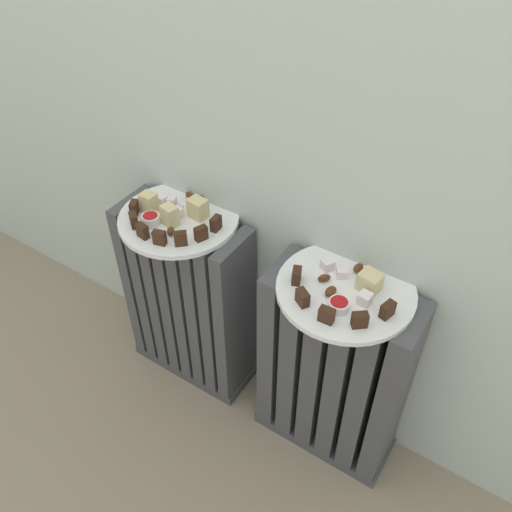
{
  "coord_description": "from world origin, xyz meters",
  "views": [
    {
      "loc": [
        0.49,
        -0.47,
        1.34
      ],
      "look_at": [
        0.0,
        0.28,
        0.54
      ],
      "focal_mm": 37.85,
      "sensor_mm": 36.0,
      "label": 1
    }
  ],
  "objects_px": {
    "radiator_right": "(332,373)",
    "fork": "(171,213)",
    "plate_left": "(179,218)",
    "radiator_left": "(189,301)",
    "jam_bowl_right": "(339,305)",
    "jam_bowl_left": "(151,219)",
    "plate_right": "(346,290)"
  },
  "relations": [
    {
      "from": "radiator_right",
      "to": "fork",
      "type": "distance_m",
      "value": 0.55
    },
    {
      "from": "radiator_right",
      "to": "plate_left",
      "type": "bearing_deg",
      "value": 180.0
    },
    {
      "from": "radiator_left",
      "to": "radiator_right",
      "type": "distance_m",
      "value": 0.44
    },
    {
      "from": "jam_bowl_right",
      "to": "jam_bowl_left",
      "type": "bearing_deg",
      "value": 179.74
    },
    {
      "from": "radiator_left",
      "to": "fork",
      "type": "distance_m",
      "value": 0.29
    },
    {
      "from": "jam_bowl_right",
      "to": "fork",
      "type": "bearing_deg",
      "value": 172.99
    },
    {
      "from": "plate_left",
      "to": "jam_bowl_left",
      "type": "height_order",
      "value": "jam_bowl_left"
    },
    {
      "from": "jam_bowl_left",
      "to": "jam_bowl_right",
      "type": "bearing_deg",
      "value": -0.26
    },
    {
      "from": "radiator_left",
      "to": "jam_bowl_right",
      "type": "height_order",
      "value": "jam_bowl_right"
    },
    {
      "from": "radiator_right",
      "to": "plate_right",
      "type": "height_order",
      "value": "plate_right"
    },
    {
      "from": "plate_left",
      "to": "jam_bowl_right",
      "type": "relative_size",
      "value": 6.75
    },
    {
      "from": "plate_left",
      "to": "jam_bowl_right",
      "type": "distance_m",
      "value": 0.46
    },
    {
      "from": "radiator_right",
      "to": "plate_left",
      "type": "relative_size",
      "value": 1.91
    },
    {
      "from": "plate_left",
      "to": "jam_bowl_right",
      "type": "height_order",
      "value": "jam_bowl_right"
    },
    {
      "from": "plate_left",
      "to": "radiator_right",
      "type": "bearing_deg",
      "value": 0.0
    },
    {
      "from": "plate_left",
      "to": "plate_right",
      "type": "height_order",
      "value": "same"
    },
    {
      "from": "radiator_left",
      "to": "jam_bowl_left",
      "type": "distance_m",
      "value": 0.31
    },
    {
      "from": "radiator_right",
      "to": "jam_bowl_right",
      "type": "xyz_separation_m",
      "value": [
        0.01,
        -0.06,
        0.3
      ]
    },
    {
      "from": "plate_right",
      "to": "radiator_right",
      "type": "bearing_deg",
      "value": 0.0
    },
    {
      "from": "jam_bowl_left",
      "to": "jam_bowl_right",
      "type": "height_order",
      "value": "jam_bowl_left"
    },
    {
      "from": "radiator_right",
      "to": "radiator_left",
      "type": "bearing_deg",
      "value": 180.0
    },
    {
      "from": "plate_right",
      "to": "jam_bowl_right",
      "type": "height_order",
      "value": "jam_bowl_right"
    },
    {
      "from": "plate_left",
      "to": "fork",
      "type": "xyz_separation_m",
      "value": [
        -0.02,
        -0.0,
        0.01
      ]
    },
    {
      "from": "radiator_right",
      "to": "jam_bowl_left",
      "type": "relative_size",
      "value": 13.27
    },
    {
      "from": "plate_left",
      "to": "plate_right",
      "type": "bearing_deg",
      "value": 0.0
    },
    {
      "from": "plate_left",
      "to": "fork",
      "type": "height_order",
      "value": "fork"
    },
    {
      "from": "plate_right",
      "to": "radiator_left",
      "type": "bearing_deg",
      "value": 180.0
    },
    {
      "from": "radiator_right",
      "to": "jam_bowl_left",
      "type": "xyz_separation_m",
      "value": [
        -0.47,
        -0.06,
        0.31
      ]
    },
    {
      "from": "radiator_left",
      "to": "plate_left",
      "type": "xyz_separation_m",
      "value": [
        0.0,
        -0.0,
        0.29
      ]
    },
    {
      "from": "jam_bowl_right",
      "to": "plate_right",
      "type": "bearing_deg",
      "value": 101.8
    },
    {
      "from": "plate_right",
      "to": "jam_bowl_left",
      "type": "distance_m",
      "value": 0.48
    },
    {
      "from": "fork",
      "to": "radiator_right",
      "type": "bearing_deg",
      "value": 0.22
    }
  ]
}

